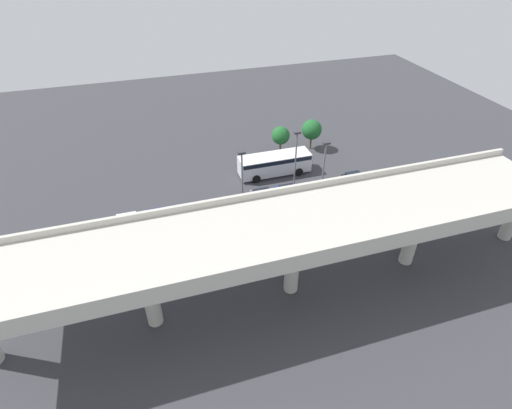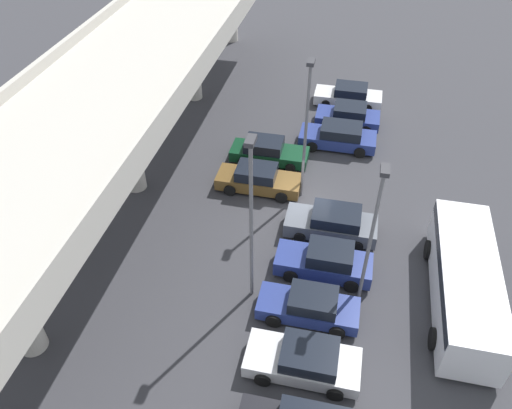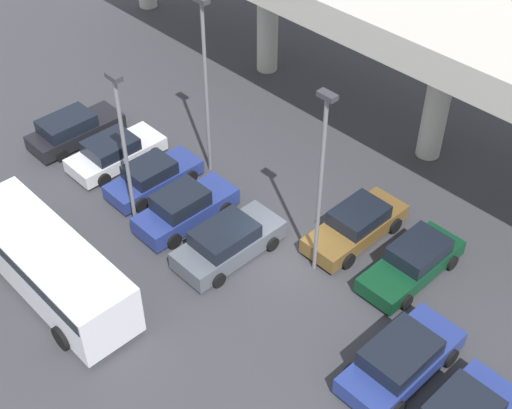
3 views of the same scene
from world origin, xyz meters
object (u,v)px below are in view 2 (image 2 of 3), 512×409
object	(u,v)px
parked_car_8	(349,96)
parked_car_7	(348,116)
parked_car_1	(304,360)
parked_car_9	(309,306)
parked_car_5	(268,151)
lamp_post_by_overpass	(373,229)
lamp_post_mid_lot	(306,123)
shuttle_bus	(466,281)
lamp_post_near_aisle	(251,214)
parked_car_4	(258,179)
parked_car_2	(325,262)
parked_car_6	(339,136)
parked_car_3	(332,223)

from	to	relation	value
parked_car_8	parked_car_7	bearing A→B (deg)	93.74
parked_car_1	parked_car_9	distance (m)	2.72
parked_car_5	lamp_post_by_overpass	bearing A→B (deg)	-57.43
lamp_post_mid_lot	parked_car_9	bearing A→B (deg)	-169.30
parked_car_7	shuttle_bus	xyz separation A→B (m)	(-14.46, -6.18, 0.78)
parked_car_7	lamp_post_near_aisle	distance (m)	16.84
parked_car_4	lamp_post_near_aisle	world-z (taller)	lamp_post_near_aisle
parked_car_5	shuttle_bus	xyz separation A→B (m)	(-9.14, -10.75, 0.81)
parked_car_7	parked_car_8	xyz separation A→B (m)	(2.99, 0.20, -0.02)
parked_car_1	lamp_post_near_aisle	distance (m)	6.25
parked_car_2	parked_car_9	xyz separation A→B (m)	(-2.73, 0.38, -0.09)
parked_car_2	parked_car_6	bearing A→B (deg)	-88.06
parked_car_3	parked_car_1	bearing A→B (deg)	88.16
parked_car_5	parked_car_7	bearing A→B (deg)	49.35
parked_car_1	parked_car_7	bearing A→B (deg)	-90.72
parked_car_7	parked_car_8	size ratio (longest dim) A/B	0.89
parked_car_8	parked_car_5	bearing A→B (deg)	62.24
parked_car_4	parked_car_8	xyz separation A→B (m)	(11.23, -4.36, -0.01)
parked_car_7	shuttle_bus	distance (m)	15.75
parked_car_1	parked_car_8	xyz separation A→B (m)	(22.39, -0.05, 0.02)
parked_car_2	parked_car_5	bearing A→B (deg)	-62.27
parked_car_3	parked_car_9	world-z (taller)	parked_car_3
parked_car_7	lamp_post_by_overpass	world-z (taller)	lamp_post_by_overpass
parked_car_8	shuttle_bus	world-z (taller)	shuttle_bus
parked_car_8	parked_car_9	bearing A→B (deg)	89.38
lamp_post_mid_lot	lamp_post_by_overpass	xyz separation A→B (m)	(-6.95, -3.74, -0.39)
parked_car_7	parked_car_9	size ratio (longest dim) A/B	0.96
parked_car_4	parked_car_9	distance (m)	9.41
parked_car_9	lamp_post_near_aisle	bearing A→B (deg)	-14.34
parked_car_9	lamp_post_mid_lot	bearing A→B (deg)	-79.30
parked_car_6	parked_car_9	distance (m)	13.95
parked_car_2	parked_car_4	size ratio (longest dim) A/B	0.95
parked_car_1	parked_car_7	size ratio (longest dim) A/B	1.07
parked_car_1	parked_car_2	size ratio (longest dim) A/B	1.00
parked_car_5	lamp_post_mid_lot	xyz separation A→B (m)	(-2.91, -2.56, 4.13)
parked_car_7	lamp_post_near_aisle	bearing A→B (deg)	78.75
lamp_post_near_aisle	lamp_post_mid_lot	xyz separation A→B (m)	(7.75, -1.17, -0.18)
parked_car_4	parked_car_8	distance (m)	12.05
parked_car_3	parked_car_8	xyz separation A→B (m)	(14.13, 0.22, -0.06)
lamp_post_near_aisle	lamp_post_by_overpass	distance (m)	5.01
parked_car_4	parked_car_3	bearing A→B (deg)	-32.34
parked_car_2	parked_car_4	world-z (taller)	parked_car_2
parked_car_4	parked_car_5	world-z (taller)	parked_car_4
parked_car_3	parked_car_6	distance (m)	8.42
parked_car_2	parked_car_5	distance (m)	9.76
parked_car_3	lamp_post_mid_lot	size ratio (longest dim) A/B	0.58
parked_car_1	parked_car_9	size ratio (longest dim) A/B	1.03
parked_car_5	shuttle_bus	size ratio (longest dim) A/B	0.56
parked_car_8	shuttle_bus	distance (m)	18.59
parked_car_3	parked_car_6	xyz separation A→B (m)	(8.41, 0.43, -0.01)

